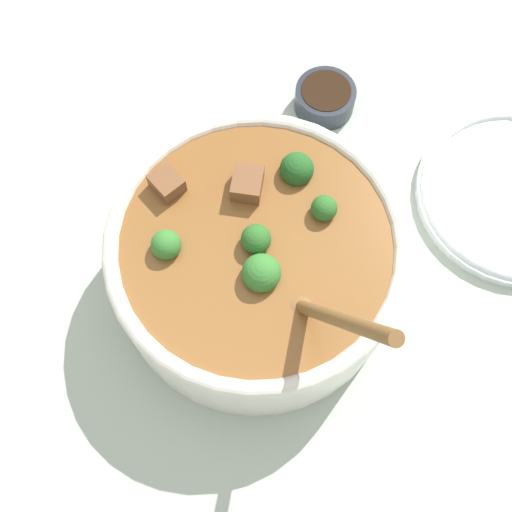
{
  "coord_description": "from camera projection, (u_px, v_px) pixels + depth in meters",
  "views": [
    {
      "loc": [
        0.03,
        0.23,
        0.65
      ],
      "look_at": [
        0.0,
        0.0,
        0.07
      ],
      "focal_mm": 45.0,
      "sensor_mm": 36.0,
      "label": 1
    }
  ],
  "objects": [
    {
      "name": "condiment_bowl",
      "position": [
        325.0,
        98.0,
        0.76
      ],
      "size": [
        0.07,
        0.07,
        0.03
      ],
      "color": "#232833",
      "rests_on": "ground_plane"
    },
    {
      "name": "ground_plane",
      "position": [
        256.0,
        281.0,
        0.69
      ],
      "size": [
        4.0,
        4.0,
        0.0
      ],
      "primitive_type": "plane",
      "color": "#ADBCAD"
    },
    {
      "name": "stew_bowl",
      "position": [
        256.0,
        259.0,
        0.63
      ],
      "size": [
        0.29,
        0.3,
        0.26
      ],
      "color": "white",
      "rests_on": "ground_plane"
    }
  ]
}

